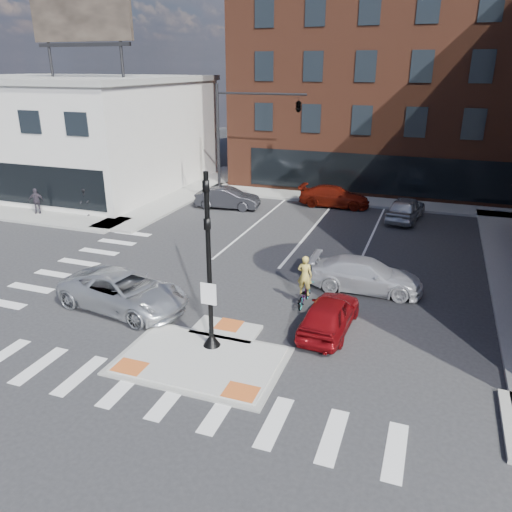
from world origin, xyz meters
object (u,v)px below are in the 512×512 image
at_px(cyclist, 304,288).
at_px(pedestrian_b, 36,201).
at_px(silver_suv, 124,291).
at_px(bg_car_dark, 228,198).
at_px(bg_car_silver, 406,209).
at_px(bg_car_red, 334,196).
at_px(white_pickup, 366,275).
at_px(red_sedan, 329,314).
at_px(pedestrian_a, 86,202).

distance_m(cyclist, pedestrian_b, 20.51).
distance_m(silver_suv, bg_car_dark, 15.27).
height_order(bg_car_silver, bg_car_red, bg_car_silver).
relative_size(white_pickup, cyclist, 2.26).
relative_size(bg_car_dark, bg_car_silver, 0.97).
distance_m(silver_suv, white_pickup, 10.07).
height_order(bg_car_silver, pedestrian_b, pedestrian_b).
distance_m(red_sedan, pedestrian_b, 22.43).
bearing_deg(red_sedan, bg_car_red, -75.94).
xyz_separation_m(bg_car_dark, pedestrian_a, (-7.56, -5.08, 0.32)).
distance_m(silver_suv, bg_car_silver, 18.92).
xyz_separation_m(silver_suv, pedestrian_b, (-12.83, 9.34, 0.22)).
relative_size(white_pickup, bg_car_dark, 1.11).
distance_m(bg_car_silver, bg_car_red, 5.15).
bearing_deg(red_sedan, pedestrian_b, -18.78).
distance_m(white_pickup, bg_car_silver, 11.33).
xyz_separation_m(white_pickup, bg_car_dark, (-10.72, 10.08, 0.01)).
xyz_separation_m(white_pickup, pedestrian_b, (-21.54, 4.28, 0.27)).
relative_size(bg_car_red, pedestrian_a, 2.72).
xyz_separation_m(bg_car_red, cyclist, (1.95, -15.33, 0.02)).
distance_m(white_pickup, pedestrian_a, 18.95).
xyz_separation_m(red_sedan, bg_car_red, (-3.35, 17.08, 0.02)).
relative_size(silver_suv, pedestrian_b, 3.30).
distance_m(white_pickup, pedestrian_b, 21.96).
bearing_deg(red_sedan, pedestrian_a, -24.22).
xyz_separation_m(white_pickup, bg_car_red, (-4.05, 13.05, -0.00)).
distance_m(bg_car_silver, cyclist, 13.89).
xyz_separation_m(silver_suv, white_pickup, (8.70, 5.05, -0.05)).
height_order(red_sedan, cyclist, cyclist).
bearing_deg(red_sedan, white_pickup, -96.94).
distance_m(bg_car_red, pedestrian_b, 19.56).
relative_size(red_sedan, white_pickup, 0.83).
relative_size(silver_suv, bg_car_silver, 1.22).
bearing_deg(pedestrian_a, bg_car_silver, 53.60).
relative_size(bg_car_silver, pedestrian_b, 2.71).
xyz_separation_m(red_sedan, cyclist, (-1.40, 1.75, 0.04)).
distance_m(silver_suv, bg_car_red, 18.69).
distance_m(cyclist, pedestrian_a, 17.74).
distance_m(red_sedan, bg_car_red, 17.40).
relative_size(silver_suv, cyclist, 2.55).
distance_m(bg_car_dark, pedestrian_b, 12.28).
height_order(silver_suv, bg_car_silver, bg_car_silver).
distance_m(silver_suv, pedestrian_a, 13.88).
bearing_deg(bg_car_red, cyclist, -173.37).
height_order(silver_suv, cyclist, cyclist).
xyz_separation_m(pedestrian_a, pedestrian_b, (-3.26, -0.72, -0.06)).
xyz_separation_m(red_sedan, pedestrian_a, (-17.57, 9.03, 0.35)).
bearing_deg(pedestrian_b, white_pickup, -42.23).
xyz_separation_m(bg_car_silver, pedestrian_b, (-22.33, -7.02, 0.21)).
xyz_separation_m(bg_car_silver, cyclist, (-2.90, -13.59, -0.04)).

